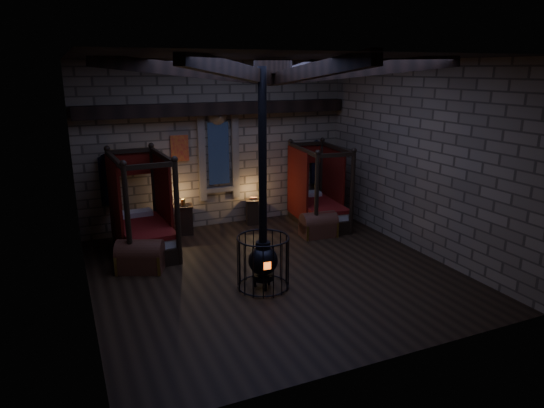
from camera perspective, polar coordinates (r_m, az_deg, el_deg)
name	(u,v)px	position (r m, az deg, el deg)	size (l,w,h in m)	color
room	(271,83)	(9.25, -0.13, 14.02)	(7.02, 7.02, 4.29)	black
bed_left	(143,228)	(11.27, -14.89, -2.77)	(1.22, 2.17, 2.21)	black
bed_right	(318,205)	(12.89, 5.38, -0.15)	(1.25, 2.08, 2.07)	black
trunk_left	(140,257)	(10.30, -15.23, -6.02)	(1.07, 0.90, 0.68)	#562C1B
trunk_right	(318,225)	(12.01, 5.49, -2.51)	(0.90, 0.61, 0.63)	#562C1B
nightstand_left	(184,219)	(12.31, -10.33, -1.75)	(0.53, 0.51, 0.90)	black
nightstand_right	(254,211)	(12.90, -2.18, -0.86)	(0.50, 0.49, 0.73)	black
stove	(263,257)	(9.09, -1.06, -6.26)	(0.99, 0.99, 4.05)	black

